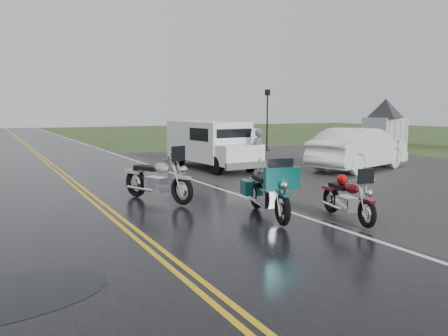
% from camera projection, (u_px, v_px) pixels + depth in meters
% --- Properties ---
extents(ground, '(120.00, 120.00, 0.00)m').
position_uv_depth(ground, '(144.00, 243.00, 8.16)').
color(ground, '#2D471E').
rests_on(ground, ground).
extents(road, '(8.00, 100.00, 0.04)m').
position_uv_depth(road, '(61.00, 174.00, 16.85)').
color(road, black).
rests_on(road, ground).
extents(parking_pad, '(14.00, 24.00, 0.03)m').
position_uv_depth(parking_pad, '(365.00, 171.00, 17.74)').
color(parking_pad, black).
rests_on(parking_pad, ground).
extents(visitor_center, '(16.00, 10.00, 4.80)m').
position_uv_depth(visitor_center, '(385.00, 111.00, 27.79)').
color(visitor_center, '#A8AAAD').
rests_on(visitor_center, ground).
extents(motorcycle_red, '(1.19, 2.15, 1.20)m').
position_uv_depth(motorcycle_red, '(367.00, 202.00, 8.88)').
color(motorcycle_red, '#5B0A13').
rests_on(motorcycle_red, ground).
extents(motorcycle_teal, '(1.45, 2.54, 1.41)m').
position_uv_depth(motorcycle_teal, '(283.00, 195.00, 9.03)').
color(motorcycle_teal, '#053C3E').
rests_on(motorcycle_teal, ground).
extents(motorcycle_silver, '(1.78, 2.67, 1.48)m').
position_uv_depth(motorcycle_silver, '(182.00, 179.00, 11.02)').
color(motorcycle_silver, '#999CA0').
rests_on(motorcycle_silver, ground).
extents(van_white, '(2.28, 5.31, 2.04)m').
position_uv_depth(van_white, '(216.00, 149.00, 16.47)').
color(van_white, white).
rests_on(van_white, ground).
extents(person_at_van, '(0.71, 0.55, 1.74)m').
position_uv_depth(person_at_van, '(257.00, 152.00, 16.71)').
color(person_at_van, '#504F55').
rests_on(person_at_van, ground).
extents(sedan_white, '(5.51, 3.10, 1.72)m').
position_uv_depth(sedan_white, '(359.00, 150.00, 17.93)').
color(sedan_white, silver).
rests_on(sedan_white, ground).
extents(lamp_post_far_right, '(0.32, 0.32, 3.75)m').
position_uv_depth(lamp_post_far_right, '(267.00, 120.00, 26.44)').
color(lamp_post_far_right, black).
rests_on(lamp_post_far_right, ground).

